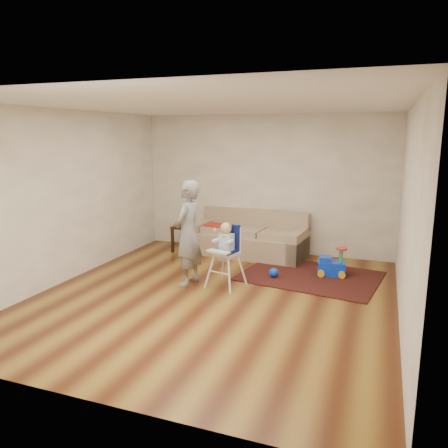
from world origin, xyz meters
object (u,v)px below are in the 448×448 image
(toy_ball, at_px, (274,273))
(high_chair, at_px, (226,256))
(side_table, at_px, (188,238))
(sofa, at_px, (248,234))
(adult, at_px, (188,233))
(ride_on_toy, at_px, (332,261))

(toy_ball, height_order, high_chair, high_chair)
(side_table, height_order, toy_ball, side_table)
(toy_ball, bearing_deg, side_table, 151.83)
(sofa, height_order, side_table, sofa)
(side_table, distance_m, high_chair, 2.29)
(sofa, bearing_deg, adult, -95.51)
(ride_on_toy, xyz_separation_m, toy_ball, (-0.87, -0.44, -0.16))
(ride_on_toy, height_order, adult, adult)
(side_table, height_order, adult, adult)
(high_chair, height_order, adult, adult)
(ride_on_toy, relative_size, high_chair, 0.47)
(toy_ball, height_order, adult, adult)
(sofa, bearing_deg, side_table, -170.06)
(ride_on_toy, xyz_separation_m, adult, (-2.06, -1.17, 0.56))
(ride_on_toy, distance_m, adult, 2.44)
(sofa, xyz_separation_m, high_chair, (0.21, -1.84, 0.06))
(ride_on_toy, height_order, toy_ball, ride_on_toy)
(sofa, xyz_separation_m, side_table, (-1.25, -0.09, -0.17))
(adult, bearing_deg, side_table, -151.62)
(high_chair, bearing_deg, sofa, 110.31)
(side_table, relative_size, high_chair, 0.51)
(toy_ball, bearing_deg, sofa, 124.15)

